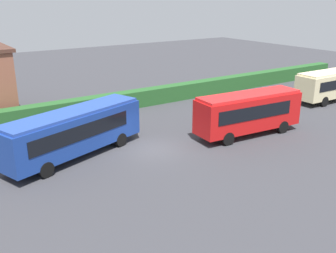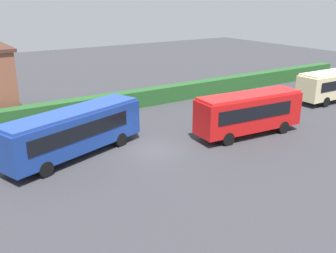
% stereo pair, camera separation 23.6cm
% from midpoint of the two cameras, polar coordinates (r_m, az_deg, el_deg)
% --- Properties ---
extents(ground_plane, '(113.84, 113.84, 0.00)m').
position_cam_midpoint_polar(ground_plane, '(27.63, -2.42, -3.51)').
color(ground_plane, '#38383D').
extents(bus_blue, '(10.60, 5.67, 3.25)m').
position_cam_midpoint_polar(bus_blue, '(26.70, -13.83, -0.57)').
color(bus_blue, navy).
rests_on(bus_blue, ground_plane).
extents(bus_red, '(9.06, 3.03, 3.33)m').
position_cam_midpoint_polar(bus_red, '(30.69, 11.52, 2.18)').
color(bus_red, red).
rests_on(bus_red, ground_plane).
extents(bus_cream, '(9.90, 2.69, 3.13)m').
position_cam_midpoint_polar(bus_cream, '(44.06, 23.18, 5.89)').
color(bus_cream, beige).
rests_on(bus_cream, ground_plane).
extents(person_left, '(0.51, 0.49, 1.75)m').
position_cam_midpoint_polar(person_left, '(30.17, -16.07, -0.43)').
color(person_left, maroon).
rests_on(person_left, ground_plane).
extents(person_center, '(0.44, 0.47, 1.83)m').
position_cam_midpoint_polar(person_center, '(30.49, -11.02, 0.27)').
color(person_center, silver).
rests_on(person_center, ground_plane).
extents(hedge_row, '(68.92, 1.35, 1.61)m').
position_cam_midpoint_polar(hedge_row, '(36.44, -11.29, 3.00)').
color(hedge_row, '#255726').
rests_on(hedge_row, ground_plane).
extents(traffic_cone, '(0.36, 0.36, 0.60)m').
position_cam_midpoint_polar(traffic_cone, '(32.28, -5.25, 0.32)').
color(traffic_cone, orange).
rests_on(traffic_cone, ground_plane).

